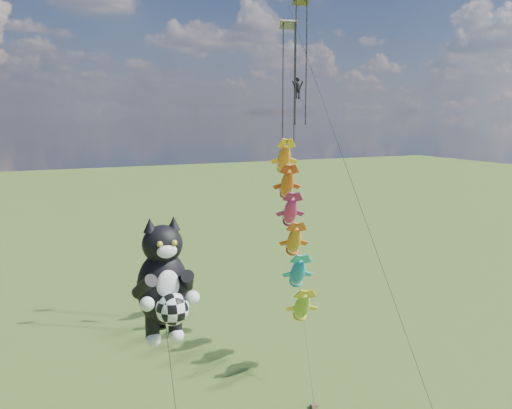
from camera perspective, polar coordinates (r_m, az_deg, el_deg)
name	(u,v)px	position (r m, az deg, el deg)	size (l,w,h in m)	color
cat_kite_rig	(164,282)	(26.57, -9.17, -7.62)	(2.74, 4.16, 12.01)	brown
fish_windsock_rig	(292,226)	(39.89, 3.65, -2.16)	(5.64, 15.03, 15.67)	brown
parafoil_rig	(300,74)	(41.13, 4.39, 12.84)	(1.94, 17.58, 24.38)	brown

